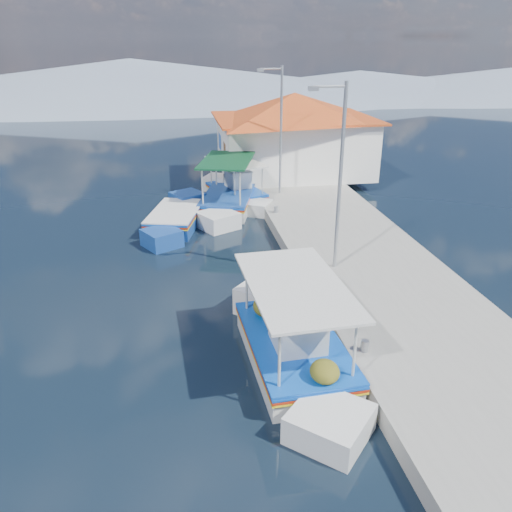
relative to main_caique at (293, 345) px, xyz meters
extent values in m
plane|color=black|center=(-2.12, 2.42, -0.48)|extent=(160.00, 160.00, 0.00)
cube|color=gray|center=(3.78, 8.42, -0.23)|extent=(5.00, 44.00, 0.50)
cylinder|color=#A5A8AD|center=(1.68, -0.58, 0.17)|extent=(0.20, 0.20, 0.30)
cylinder|color=#A5A8AD|center=(1.68, 4.42, 0.17)|extent=(0.20, 0.20, 0.30)
cylinder|color=#A5A8AD|center=(1.68, 10.42, 0.17)|extent=(0.20, 0.20, 0.30)
cylinder|color=#A5A8AD|center=(1.68, 16.42, 0.17)|extent=(0.20, 0.20, 0.30)
cube|color=silver|center=(-0.01, -0.08, -0.27)|extent=(2.34, 4.30, 0.92)
cube|color=silver|center=(0.13, 2.70, -0.15)|extent=(2.17, 2.17, 1.02)
cube|color=silver|center=(-0.14, -2.77, -0.27)|extent=(2.11, 2.11, 0.87)
cube|color=#0D48B0|center=(-0.01, -0.08, 0.16)|extent=(2.41, 4.43, 0.06)
cube|color=#B8280F|center=(-0.01, -0.08, 0.08)|extent=(2.41, 4.43, 0.05)
cube|color=yellow|center=(-0.01, -0.08, 0.01)|extent=(2.41, 4.43, 0.04)
cube|color=#0D48B0|center=(-0.01, -0.08, 0.22)|extent=(2.43, 4.39, 0.05)
cube|color=brown|center=(-0.01, -0.08, 0.19)|extent=(2.16, 4.21, 0.05)
cube|color=silver|center=(-0.02, -0.37, 0.73)|extent=(1.23, 1.32, 1.06)
cube|color=silver|center=(-0.02, -0.37, 1.28)|extent=(1.34, 1.42, 0.06)
cylinder|color=beige|center=(-0.77, 1.73, 0.97)|extent=(0.07, 0.07, 1.55)
cylinder|color=beige|center=(0.93, 1.64, 0.97)|extent=(0.07, 0.07, 1.55)
cylinder|color=beige|center=(-0.94, -1.80, 0.97)|extent=(0.07, 0.07, 1.55)
cylinder|color=beige|center=(0.76, -1.88, 0.97)|extent=(0.07, 0.07, 1.55)
cube|color=silver|center=(-0.01, -0.08, 1.74)|extent=(2.44, 4.31, 0.07)
ellipsoid|color=#4B5316|center=(-0.32, 1.30, 0.47)|extent=(0.74, 0.81, 0.55)
ellipsoid|color=#4B5316|center=(0.38, 1.75, 0.43)|extent=(0.62, 0.68, 0.46)
ellipsoid|color=#4B5316|center=(0.10, -1.83, 0.44)|extent=(0.66, 0.72, 0.49)
sphere|color=#FB5607|center=(0.99, 0.46, 0.92)|extent=(0.39, 0.39, 0.39)
cube|color=silver|center=(-0.22, 12.68, -0.25)|extent=(3.09, 4.33, 1.00)
cube|color=silver|center=(-0.95, 15.20, -0.13)|extent=(2.05, 2.05, 1.10)
cube|color=silver|center=(0.48, 10.23, -0.25)|extent=(2.00, 2.00, 0.94)
cube|color=#0D48B0|center=(-0.22, 12.68, 0.21)|extent=(3.19, 4.46, 0.06)
cube|color=#B8280F|center=(-0.22, 12.68, 0.13)|extent=(3.19, 4.46, 0.05)
cube|color=yellow|center=(-0.22, 12.68, 0.05)|extent=(3.19, 4.46, 0.04)
cube|color=navy|center=(-0.22, 12.68, 0.28)|extent=(3.20, 4.43, 0.05)
cube|color=brown|center=(-0.22, 12.68, 0.25)|extent=(2.91, 4.21, 0.05)
cylinder|color=beige|center=(-1.48, 14.02, 1.09)|extent=(0.07, 0.07, 1.68)
cylinder|color=beige|center=(0.13, 14.48, 1.09)|extent=(0.07, 0.07, 1.68)
cylinder|color=beige|center=(-0.58, 10.87, 1.09)|extent=(0.07, 0.07, 1.68)
cylinder|color=beige|center=(1.04, 11.33, 1.09)|extent=(0.07, 0.07, 1.68)
cube|color=#0C3D21|center=(-0.22, 12.68, 1.93)|extent=(3.19, 4.36, 0.07)
cube|color=navy|center=(-2.74, 10.68, -0.26)|extent=(2.69, 3.84, 0.97)
cube|color=navy|center=(-3.35, 12.92, -0.14)|extent=(1.80, 1.80, 1.07)
cube|color=navy|center=(-2.14, 8.50, -0.26)|extent=(1.75, 1.75, 0.92)
cube|color=#0D48B0|center=(-2.74, 10.68, 0.19)|extent=(2.77, 3.96, 0.06)
cube|color=#B8280F|center=(-2.74, 10.68, 0.11)|extent=(2.77, 3.96, 0.05)
cube|color=yellow|center=(-2.74, 10.68, 0.04)|extent=(2.77, 3.96, 0.04)
cube|color=silver|center=(-2.74, 10.68, 0.26)|extent=(2.78, 3.93, 0.05)
cube|color=brown|center=(-2.74, 10.68, 0.23)|extent=(2.53, 3.74, 0.05)
cube|color=silver|center=(0.36, 14.11, -0.29)|extent=(2.78, 3.90, 0.83)
cube|color=silver|center=(1.05, 16.35, -0.19)|extent=(1.78, 1.78, 0.92)
cube|color=silver|center=(-0.31, 11.94, -0.29)|extent=(1.73, 1.73, 0.78)
cube|color=#0D48B0|center=(0.36, 14.11, 0.09)|extent=(2.87, 4.01, 0.05)
cube|color=#B8280F|center=(0.36, 14.11, 0.02)|extent=(2.87, 4.01, 0.04)
cube|color=yellow|center=(0.36, 14.11, -0.04)|extent=(2.87, 4.01, 0.03)
cube|color=#0D48B0|center=(0.36, 14.11, 0.15)|extent=(2.87, 3.99, 0.04)
cube|color=brown|center=(0.36, 14.11, 0.13)|extent=(2.62, 3.79, 0.04)
cube|color=silver|center=(0.28, 13.86, 0.61)|extent=(1.30, 1.38, 0.96)
cube|color=silver|center=(0.28, 13.86, 1.10)|extent=(1.41, 1.49, 0.05)
cylinder|color=beige|center=(0.10, 15.74, 0.83)|extent=(0.06, 0.06, 1.39)
cylinder|color=beige|center=(1.49, 15.31, 0.83)|extent=(0.06, 0.06, 1.39)
cylinder|color=beige|center=(-0.77, 12.92, 0.83)|extent=(0.06, 0.06, 1.39)
cylinder|color=beige|center=(0.63, 12.48, 0.83)|extent=(0.06, 0.06, 1.39)
cube|color=silver|center=(0.36, 14.11, 1.52)|extent=(2.87, 3.92, 0.06)
cube|color=white|center=(4.08, 17.42, 1.52)|extent=(8.00, 6.00, 3.00)
cube|color=red|center=(4.08, 17.42, 3.07)|extent=(8.64, 6.48, 0.10)
pyramid|color=red|center=(4.08, 17.42, 3.72)|extent=(10.49, 10.49, 1.40)
cube|color=brown|center=(0.10, 16.42, 1.02)|extent=(0.06, 1.00, 2.00)
cube|color=#0D48B0|center=(0.10, 18.92, 1.62)|extent=(0.06, 1.20, 0.90)
cylinder|color=#A5A8AD|center=(2.48, 4.42, 3.02)|extent=(0.12, 0.12, 6.00)
cylinder|color=#A5A8AD|center=(1.98, 4.42, 5.87)|extent=(1.00, 0.08, 0.08)
cube|color=#A5A8AD|center=(1.48, 4.42, 5.82)|extent=(0.30, 0.14, 0.14)
cylinder|color=#A5A8AD|center=(2.48, 13.42, 3.02)|extent=(0.12, 0.12, 6.00)
cylinder|color=#A5A8AD|center=(1.98, 13.42, 5.87)|extent=(1.00, 0.08, 0.08)
cube|color=#A5A8AD|center=(1.48, 13.42, 5.82)|extent=(0.30, 0.14, 0.14)
cone|color=gray|center=(-7.12, 58.42, 1.97)|extent=(96.00, 96.00, 5.50)
cone|color=gray|center=(22.88, 58.42, 1.12)|extent=(76.80, 76.80, 3.80)
camera|label=1|loc=(-2.75, -10.74, 7.23)|focal=35.88mm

